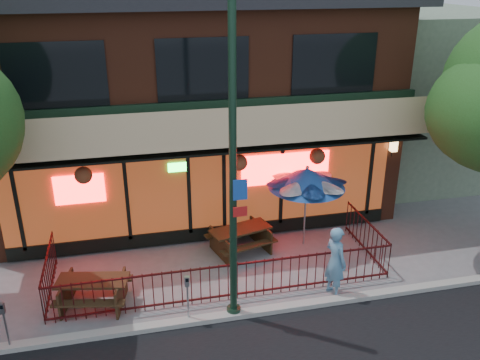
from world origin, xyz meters
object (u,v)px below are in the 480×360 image
at_px(picnic_table_left, 93,288).
at_px(picnic_table_right, 241,236).
at_px(street_light, 233,190).
at_px(parking_meter_far, 4,319).
at_px(parking_meter_near, 187,291).
at_px(pedestrian, 335,261).
at_px(patio_umbrella, 307,178).

xyz_separation_m(picnic_table_left, picnic_table_right, (3.93, 1.65, 0.01)).
distance_m(street_light, parking_meter_far, 5.37).
relative_size(picnic_table_left, parking_meter_near, 1.57).
bearing_deg(street_light, parking_meter_near, 179.85).
xyz_separation_m(pedestrian, parking_meter_far, (-7.37, -0.35, -0.13)).
relative_size(pedestrian, parking_meter_near, 1.53).
distance_m(patio_umbrella, parking_meter_far, 8.09).
distance_m(picnic_table_right, parking_meter_near, 3.33).
height_order(street_light, parking_meter_far, street_light).
xyz_separation_m(street_light, picnic_table_left, (-3.13, 1.10, -2.69)).
relative_size(parking_meter_near, parking_meter_far, 1.02).
bearing_deg(picnic_table_right, patio_umbrella, -0.69).
distance_m(street_light, patio_umbrella, 3.97).
height_order(picnic_table_right, patio_umbrella, patio_umbrella).
xyz_separation_m(picnic_table_right, pedestrian, (1.76, -2.48, 0.44)).
relative_size(patio_umbrella, parking_meter_far, 2.10).
bearing_deg(picnic_table_left, patio_umbrella, 15.72).
relative_size(patio_umbrella, parking_meter_near, 2.05).
bearing_deg(parking_meter_near, pedestrian, 4.29).
bearing_deg(patio_umbrella, picnic_table_right, 179.31).
bearing_deg(parking_meter_far, picnic_table_right, 26.79).
relative_size(street_light, parking_meter_near, 5.91).
bearing_deg(pedestrian, picnic_table_right, 18.12).
xyz_separation_m(street_light, parking_meter_far, (-4.82, -0.08, -2.37)).
height_order(street_light, pedestrian, street_light).
relative_size(street_light, parking_meter_far, 6.05).
bearing_deg(parking_meter_near, parking_meter_far, -178.78).
height_order(picnic_table_right, parking_meter_near, parking_meter_near).
bearing_deg(patio_umbrella, parking_meter_near, -143.63).
xyz_separation_m(parking_meter_near, parking_meter_far, (-3.77, -0.08, -0.02)).
relative_size(picnic_table_left, picnic_table_right, 0.95).
distance_m(picnic_table_right, parking_meter_far, 6.30).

